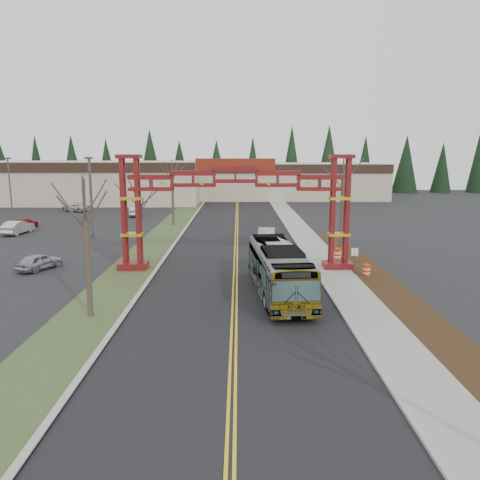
{
  "coord_description": "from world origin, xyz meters",
  "views": [
    {
      "loc": [
        0.25,
        -17.65,
        8.95
      ],
      "look_at": [
        0.34,
        13.81,
        3.13
      ],
      "focal_mm": 35.0,
      "sensor_mm": 36.0,
      "label": 1
    }
  ],
  "objects_px": {
    "parked_car_mid_a": "(23,224)",
    "light_pole_mid": "(10,185)",
    "parked_car_far_b": "(76,207)",
    "light_pole_far": "(91,180)",
    "parked_car_far_a": "(135,211)",
    "street_sign": "(355,256)",
    "gateway_arch": "(235,193)",
    "bare_tree_median_mid": "(140,204)",
    "parked_car_near_b": "(17,227)",
    "retail_building_east": "(286,180)",
    "barrel_south": "(367,271)",
    "parked_car_near_a": "(39,262)",
    "bare_tree_median_near": "(85,216)",
    "barrel_north": "(345,253)",
    "transit_bus": "(279,270)",
    "bare_tree_right_far": "(343,179)",
    "silver_sedan": "(266,236)",
    "light_pole_near": "(90,191)",
    "retail_building_west": "(80,181)",
    "bare_tree_median_far": "(172,177)",
    "barrel_mid": "(337,255)"
  },
  "relations": [
    {
      "from": "parked_car_mid_a",
      "to": "light_pole_far",
      "type": "distance_m",
      "value": 18.97
    },
    {
      "from": "retail_building_east",
      "to": "parked_car_mid_a",
      "type": "xyz_separation_m",
      "value": [
        -35.7,
        -41.86,
        -2.84
      ]
    },
    {
      "from": "retail_building_east",
      "to": "barrel_mid",
      "type": "xyz_separation_m",
      "value": [
        -1.4,
        -59.04,
        -2.96
      ]
    },
    {
      "from": "parked_car_near_a",
      "to": "bare_tree_median_near",
      "type": "xyz_separation_m",
      "value": [
        7.37,
        -10.8,
        5.0
      ]
    },
    {
      "from": "retail_building_west",
      "to": "street_sign",
      "type": "height_order",
      "value": "retail_building_west"
    },
    {
      "from": "bare_tree_right_far",
      "to": "bare_tree_median_mid",
      "type": "bearing_deg",
      "value": -164.41
    },
    {
      "from": "transit_bus",
      "to": "bare_tree_median_mid",
      "type": "bearing_deg",
      "value": 133.33
    },
    {
      "from": "barrel_mid",
      "to": "barrel_north",
      "type": "relative_size",
      "value": 0.99
    },
    {
      "from": "parked_car_far_a",
      "to": "parked_car_mid_a",
      "type": "bearing_deg",
      "value": 35.55
    },
    {
      "from": "barrel_mid",
      "to": "street_sign",
      "type": "bearing_deg",
      "value": -87.81
    },
    {
      "from": "bare_tree_right_far",
      "to": "silver_sedan",
      "type": "bearing_deg",
      "value": 160.62
    },
    {
      "from": "parked_car_mid_a",
      "to": "light_pole_mid",
      "type": "bearing_deg",
      "value": -51.69
    },
    {
      "from": "bare_tree_right_far",
      "to": "barrel_north",
      "type": "height_order",
      "value": "bare_tree_right_far"
    },
    {
      "from": "parked_car_near_b",
      "to": "street_sign",
      "type": "xyz_separation_m",
      "value": [
        33.58,
        -18.65,
        0.77
      ]
    },
    {
      "from": "silver_sedan",
      "to": "parked_car_near_a",
      "type": "bearing_deg",
      "value": -144.49
    },
    {
      "from": "gateway_arch",
      "to": "parked_car_near_a",
      "type": "relative_size",
      "value": 4.79
    },
    {
      "from": "retail_building_east",
      "to": "barrel_south",
      "type": "xyz_separation_m",
      "value": [
        -0.35,
        -64.32,
        -3.03
      ]
    },
    {
      "from": "bare_tree_median_mid",
      "to": "bare_tree_right_far",
      "type": "height_order",
      "value": "bare_tree_right_far"
    },
    {
      "from": "gateway_arch",
      "to": "bare_tree_median_mid",
      "type": "relative_size",
      "value": 2.69
    },
    {
      "from": "parked_car_mid_a",
      "to": "light_pole_far",
      "type": "relative_size",
      "value": 0.55
    },
    {
      "from": "parked_car_mid_a",
      "to": "street_sign",
      "type": "bearing_deg",
      "value": 149.92
    },
    {
      "from": "street_sign",
      "to": "retail_building_east",
      "type": "bearing_deg",
      "value": 88.92
    },
    {
      "from": "retail_building_east",
      "to": "bare_tree_median_far",
      "type": "height_order",
      "value": "bare_tree_median_far"
    },
    {
      "from": "street_sign",
      "to": "barrel_north",
      "type": "distance_m",
      "value": 5.84
    },
    {
      "from": "barrel_south",
      "to": "barrel_north",
      "type": "distance_m",
      "value": 6.03
    },
    {
      "from": "transit_bus",
      "to": "street_sign",
      "type": "distance_m",
      "value": 7.47
    },
    {
      "from": "bare_tree_median_near",
      "to": "light_pole_mid",
      "type": "height_order",
      "value": "light_pole_mid"
    },
    {
      "from": "retail_building_east",
      "to": "street_sign",
      "type": "bearing_deg",
      "value": -91.08
    },
    {
      "from": "barrel_mid",
      "to": "parked_car_far_a",
      "type": "bearing_deg",
      "value": 128.87
    },
    {
      "from": "parked_car_far_b",
      "to": "light_pole_far",
      "type": "height_order",
      "value": "light_pole_far"
    },
    {
      "from": "bare_tree_median_far",
      "to": "street_sign",
      "type": "height_order",
      "value": "bare_tree_median_far"
    },
    {
      "from": "parked_car_near_b",
      "to": "parked_car_far_b",
      "type": "distance_m",
      "value": 21.01
    },
    {
      "from": "street_sign",
      "to": "barrel_mid",
      "type": "bearing_deg",
      "value": 92.19
    },
    {
      "from": "parked_car_far_a",
      "to": "street_sign",
      "type": "relative_size",
      "value": 2.15
    },
    {
      "from": "retail_building_west",
      "to": "light_pole_far",
      "type": "relative_size",
      "value": 5.49
    },
    {
      "from": "bare_tree_median_near",
      "to": "bare_tree_median_mid",
      "type": "distance_m",
      "value": 14.02
    },
    {
      "from": "retail_building_west",
      "to": "bare_tree_median_mid",
      "type": "relative_size",
      "value": 6.81
    },
    {
      "from": "parked_car_near_b",
      "to": "barrel_south",
      "type": "relative_size",
      "value": 4.73
    },
    {
      "from": "parked_car_near_a",
      "to": "light_pole_mid",
      "type": "relative_size",
      "value": 0.45
    },
    {
      "from": "transit_bus",
      "to": "bare_tree_median_far",
      "type": "height_order",
      "value": "bare_tree_median_far"
    },
    {
      "from": "bare_tree_median_far",
      "to": "barrel_north",
      "type": "bearing_deg",
      "value": -47.73
    },
    {
      "from": "silver_sedan",
      "to": "retail_building_east",
      "type": "bearing_deg",
      "value": 87.68
    },
    {
      "from": "retail_building_east",
      "to": "silver_sedan",
      "type": "height_order",
      "value": "retail_building_east"
    },
    {
      "from": "parked_car_near_a",
      "to": "light_pole_far",
      "type": "relative_size",
      "value": 0.45
    },
    {
      "from": "parked_car_near_a",
      "to": "bare_tree_right_far",
      "type": "height_order",
      "value": "bare_tree_right_far"
    },
    {
      "from": "barrel_south",
      "to": "silver_sedan",
      "type": "bearing_deg",
      "value": 116.88
    },
    {
      "from": "transit_bus",
      "to": "silver_sedan",
      "type": "height_order",
      "value": "transit_bus"
    },
    {
      "from": "light_pole_near",
      "to": "barrel_south",
      "type": "height_order",
      "value": "light_pole_near"
    },
    {
      "from": "parked_car_far_b",
      "to": "light_pole_far",
      "type": "xyz_separation_m",
      "value": [
        2.36,
        0.83,
        4.18
      ]
    },
    {
      "from": "barrel_south",
      "to": "barrel_mid",
      "type": "relative_size",
      "value": 0.88
    }
  ]
}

